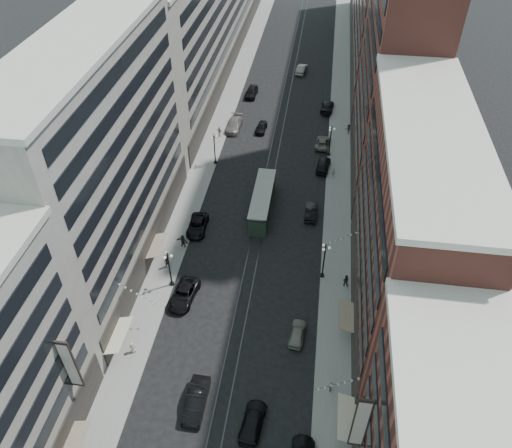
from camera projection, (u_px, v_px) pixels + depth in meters
The scene contains 35 objects.
ground at pixel (274, 152), 84.92m from camera, with size 220.00×220.00×0.00m, color black.
sidewalk_west at pixel (222, 118), 93.49m from camera, with size 4.00×180.00×0.15m, color gray.
sidewalk_east at pixel (340, 126), 91.19m from camera, with size 4.00×180.00×0.15m, color gray.
rail_west at pixel (277, 122), 92.46m from camera, with size 0.12×180.00×0.02m, color #2D2D33.
rail_east at pixel (284, 123), 92.31m from camera, with size 0.12×180.00×0.02m, color #2D2D33.
building_west_mid at pixel (104, 164), 57.35m from camera, with size 8.00×36.00×28.00m, color #9F9A8D.
building_west_far at pixel (215, 1), 105.04m from camera, with size 8.00×90.00×26.00m, color #9F9A8D.
building_east_mid at pixel (406, 233), 51.37m from camera, with size 8.00×30.00×24.00m, color brown.
building_east_tower at pixel (402, 44), 66.36m from camera, with size 8.00×26.00×42.00m, color brown.
lamppost_sw_far at pixel (169, 268), 59.97m from camera, with size 1.03×1.14×5.52m.
lamppost_sw_mid at pixel (214, 148), 80.12m from camera, with size 1.03×1.14×5.52m.
lamppost_se_far at pixel (324, 260), 61.03m from camera, with size 1.03×1.14×5.52m.
lamppost_se_mid at pixel (330, 140), 81.93m from camera, with size 1.03×1.14×5.52m.
streetcar at pixel (262, 202), 72.04m from camera, with size 2.63×11.89×3.29m.
car_2 at pixel (184, 294), 59.84m from camera, with size 2.60×5.65×1.57m, color black.
car_4 at pixel (297, 333), 55.68m from camera, with size 1.64×4.09×1.39m, color slate.
car_5 at pixel (196, 400), 49.34m from camera, with size 1.87×5.35×1.76m, color black.
car_6 at pixel (253, 422), 47.84m from camera, with size 2.02×4.98×1.44m, color black.
pedestrian_1 at pixel (133, 348), 54.00m from camera, with size 0.74×0.40×1.51m, color beige.
pedestrian_2 at pixel (167, 263), 63.57m from camera, with size 0.83×0.46×1.71m, color black.
pedestrian_4 at pixel (331, 386), 50.47m from camera, with size 0.89×0.40×1.52m, color #B3A994.
car_7 at pixel (197, 226), 69.35m from camera, with size 2.48×5.37×1.49m, color black.
car_8 at pixel (234, 125), 90.05m from camera, with size 2.44×6.01×1.74m, color slate.
car_9 at pixel (251, 92), 99.80m from camera, with size 2.10×5.21×1.78m, color black.
car_10 at pixel (311, 211), 71.70m from camera, with size 1.59×4.55×1.50m, color black.
car_11 at pixel (323, 142), 85.83m from camera, with size 2.27×4.93×1.37m, color slate.
car_12 at pixel (327, 107), 95.31m from camera, with size 2.23×5.47×1.59m, color black.
car_13 at pixel (261, 127), 89.60m from camera, with size 1.69×4.21×1.43m, color black.
car_14 at pixel (302, 69), 108.04m from camera, with size 1.77×5.09×1.68m, color gray.
pedestrian_5 at pixel (183, 241), 66.47m from camera, with size 1.75×0.50×1.89m, color black.
pedestrian_6 at pixel (220, 132), 87.82m from camera, with size 1.09×0.49×1.85m, color gray.
pedestrian_7 at pixel (346, 280), 61.26m from camera, with size 0.84×0.46×1.73m, color black.
pedestrian_8 at pixel (333, 172), 78.74m from camera, with size 0.58×0.38×1.59m, color #9E9983.
pedestrian_9 at pixel (349, 129), 88.46m from camera, with size 1.17×0.48×1.81m, color black.
car_extra_0 at pixel (323, 165), 80.45m from camera, with size 1.97×4.89×1.67m, color black.
Camera 1 is at (6.94, -11.87, 46.49)m, focal length 35.00 mm.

